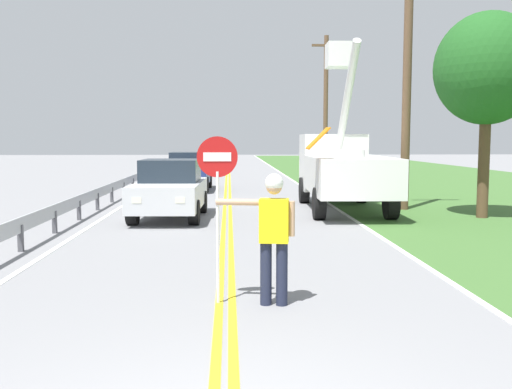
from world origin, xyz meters
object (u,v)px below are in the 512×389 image
(oncoming_sedan_second, at_px, (189,172))
(roadside_tree_verge, at_px, (487,69))
(utility_bucket_truck, at_px, (341,166))
(utility_pole_mid, at_px, (326,103))
(stop_sign_paddle, at_px, (217,182))
(oncoming_sedan_nearest, at_px, (170,190))
(flagger_worker, at_px, (273,230))
(utility_pole_near, at_px, (407,78))

(oncoming_sedan_second, xyz_separation_m, roadside_tree_verge, (9.20, -9.57, 3.44))
(utility_bucket_truck, relative_size, utility_pole_mid, 0.80)
(stop_sign_paddle, height_order, utility_bucket_truck, utility_bucket_truck)
(oncoming_sedan_nearest, relative_size, oncoming_sedan_second, 1.00)
(flagger_worker, distance_m, utility_pole_near, 12.17)
(oncoming_sedan_nearest, height_order, oncoming_sedan_second, same)
(stop_sign_paddle, height_order, oncoming_sedan_nearest, stop_sign_paddle)
(oncoming_sedan_nearest, bearing_deg, flagger_worker, -75.37)
(flagger_worker, xyz_separation_m, oncoming_sedan_nearest, (-2.31, 8.85, -0.21))
(stop_sign_paddle, xyz_separation_m, oncoming_sedan_nearest, (-1.55, 8.74, -0.88))
(stop_sign_paddle, distance_m, utility_pole_mid, 28.61)
(stop_sign_paddle, distance_m, oncoming_sedan_second, 18.08)
(oncoming_sedan_second, height_order, roadside_tree_verge, roadside_tree_verge)
(oncoming_sedan_nearest, relative_size, roadside_tree_verge, 0.71)
(stop_sign_paddle, bearing_deg, oncoming_sedan_nearest, 100.04)
(utility_bucket_truck, height_order, roadside_tree_verge, roadside_tree_verge)
(flagger_worker, relative_size, roadside_tree_verge, 0.31)
(oncoming_sedan_second, relative_size, utility_pole_mid, 0.48)
(oncoming_sedan_nearest, bearing_deg, stop_sign_paddle, -79.96)
(oncoming_sedan_second, xyz_separation_m, utility_pole_near, (7.52, -7.52, 3.42))
(utility_pole_near, relative_size, utility_pole_mid, 0.94)
(flagger_worker, distance_m, stop_sign_paddle, 1.02)
(utility_pole_near, height_order, roadside_tree_verge, utility_pole_near)
(utility_bucket_truck, distance_m, roadside_tree_verge, 5.24)
(flagger_worker, distance_m, utility_bucket_truck, 11.30)
(flagger_worker, bearing_deg, oncoming_sedan_nearest, 104.63)
(utility_bucket_truck, xyz_separation_m, oncoming_sedan_nearest, (-5.38, -2.02, -0.58))
(oncoming_sedan_second, distance_m, utility_pole_mid, 13.08)
(flagger_worker, height_order, stop_sign_paddle, stop_sign_paddle)
(utility_bucket_truck, bearing_deg, utility_pole_mid, 82.11)
(utility_pole_mid, bearing_deg, utility_pole_near, -91.07)
(utility_pole_mid, height_order, roadside_tree_verge, utility_pole_mid)
(utility_bucket_truck, distance_m, utility_pole_mid, 17.47)
(utility_pole_near, bearing_deg, oncoming_sedan_nearest, -166.90)
(stop_sign_paddle, height_order, utility_pole_mid, utility_pole_mid)
(utility_pole_mid, xyz_separation_m, roadside_tree_verge, (1.36, -19.38, -0.23))
(oncoming_sedan_nearest, distance_m, oncoming_sedan_second, 9.25)
(utility_pole_near, bearing_deg, flagger_worker, -115.80)
(utility_bucket_truck, distance_m, oncoming_sedan_second, 9.08)
(utility_bucket_truck, relative_size, oncoming_sedan_second, 1.66)
(utility_pole_mid, bearing_deg, roadside_tree_verge, -85.99)
(utility_bucket_truck, xyz_separation_m, oncoming_sedan_second, (-5.48, 7.22, -0.58))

